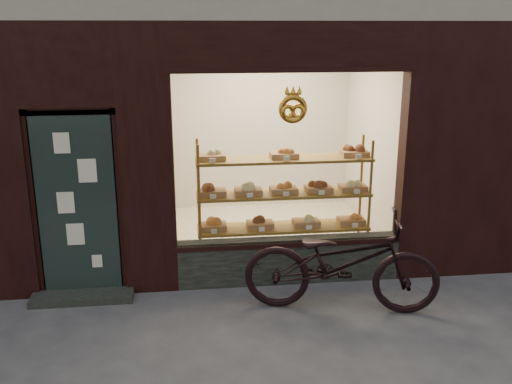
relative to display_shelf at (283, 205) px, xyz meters
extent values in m
cube|color=black|center=(0.00, -0.42, -0.57)|extent=(2.70, 0.25, 0.55)
cube|color=#1D2A29|center=(-2.45, -0.49, 0.25)|extent=(0.90, 0.04, 2.15)
cube|color=black|center=(-2.45, -0.65, -0.81)|extent=(1.15, 0.35, 0.08)
torus|color=gold|center=(0.00, -0.53, 1.30)|extent=(0.33, 0.07, 0.33)
cube|color=brown|center=(0.00, 0.00, -0.80)|extent=(2.20, 0.45, 0.04)
cube|color=brown|center=(0.00, 0.00, -0.30)|extent=(2.20, 0.45, 0.03)
cube|color=brown|center=(0.00, 0.00, 0.15)|extent=(2.20, 0.45, 0.04)
cube|color=brown|center=(0.00, 0.00, 0.60)|extent=(2.20, 0.45, 0.04)
cylinder|color=brown|center=(-1.07, -0.19, 0.00)|extent=(0.04, 0.04, 1.70)
cylinder|color=brown|center=(1.07, -0.19, 0.00)|extent=(0.04, 0.04, 1.70)
cylinder|color=brown|center=(-1.07, 0.20, 0.00)|extent=(0.04, 0.04, 1.70)
cylinder|color=brown|center=(1.07, 0.20, 0.00)|extent=(0.04, 0.04, 1.70)
cube|color=olive|center=(-0.90, 0.00, -0.24)|extent=(0.34, 0.24, 0.07)
sphere|color=#C36228|center=(-0.90, 0.00, -0.16)|extent=(0.11, 0.11, 0.11)
cube|color=silver|center=(-0.90, -0.18, -0.24)|extent=(0.07, 0.01, 0.05)
cube|color=olive|center=(-0.30, 0.00, -0.24)|extent=(0.34, 0.24, 0.07)
sphere|color=#592513|center=(-0.30, 0.00, -0.16)|extent=(0.11, 0.11, 0.11)
cube|color=silver|center=(-0.30, -0.18, -0.24)|extent=(0.08, 0.01, 0.05)
cube|color=olive|center=(0.30, 0.00, -0.24)|extent=(0.34, 0.24, 0.07)
sphere|color=tan|center=(0.30, 0.00, -0.16)|extent=(0.11, 0.11, 0.11)
cube|color=silver|center=(0.30, -0.18, -0.24)|extent=(0.07, 0.01, 0.05)
cube|color=olive|center=(0.90, 0.00, -0.24)|extent=(0.34, 0.24, 0.07)
sphere|color=#C36228|center=(0.90, 0.00, -0.16)|extent=(0.11, 0.11, 0.11)
cube|color=silver|center=(0.90, -0.18, -0.24)|extent=(0.08, 0.01, 0.05)
cube|color=olive|center=(-0.90, 0.00, 0.21)|extent=(0.34, 0.24, 0.07)
sphere|color=#592513|center=(-0.90, 0.00, 0.29)|extent=(0.11, 0.11, 0.11)
cube|color=silver|center=(-0.90, -0.18, 0.21)|extent=(0.07, 0.01, 0.06)
cube|color=olive|center=(-0.45, 0.00, 0.21)|extent=(0.34, 0.24, 0.07)
sphere|color=tan|center=(-0.45, 0.00, 0.29)|extent=(0.11, 0.11, 0.11)
cube|color=silver|center=(-0.45, -0.18, 0.21)|extent=(0.07, 0.01, 0.06)
cube|color=olive|center=(0.00, 0.00, 0.21)|extent=(0.34, 0.24, 0.07)
sphere|color=#C36228|center=(0.00, 0.00, 0.29)|extent=(0.11, 0.11, 0.11)
cube|color=silver|center=(0.00, -0.18, 0.21)|extent=(0.07, 0.01, 0.06)
cube|color=olive|center=(0.45, 0.00, 0.21)|extent=(0.34, 0.24, 0.07)
sphere|color=#592513|center=(0.45, 0.00, 0.29)|extent=(0.11, 0.11, 0.11)
cube|color=silver|center=(0.45, -0.18, 0.21)|extent=(0.07, 0.01, 0.06)
cube|color=olive|center=(0.90, 0.00, 0.21)|extent=(0.34, 0.24, 0.07)
sphere|color=tan|center=(0.90, 0.00, 0.29)|extent=(0.11, 0.11, 0.11)
cube|color=silver|center=(0.90, -0.18, 0.21)|extent=(0.08, 0.01, 0.06)
cube|color=olive|center=(-0.90, 0.00, 0.66)|extent=(0.34, 0.24, 0.07)
sphere|color=tan|center=(-0.90, 0.00, 0.74)|extent=(0.11, 0.11, 0.11)
cube|color=silver|center=(-0.90, -0.18, 0.66)|extent=(0.07, 0.01, 0.06)
cube|color=olive|center=(0.00, 0.00, 0.66)|extent=(0.34, 0.24, 0.07)
sphere|color=#C36228|center=(0.00, 0.00, 0.74)|extent=(0.11, 0.11, 0.11)
cube|color=silver|center=(0.00, -0.18, 0.66)|extent=(0.07, 0.01, 0.06)
cube|color=olive|center=(0.90, 0.00, 0.66)|extent=(0.34, 0.24, 0.07)
sphere|color=#592513|center=(0.90, 0.00, 0.74)|extent=(0.11, 0.11, 0.11)
cube|color=silver|center=(0.90, -0.18, 0.66)|extent=(0.08, 0.01, 0.06)
imported|color=black|center=(0.44, -1.22, -0.29)|extent=(2.24, 1.20, 1.12)
camera|label=1|loc=(-1.20, -6.82, 2.20)|focal=40.00mm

